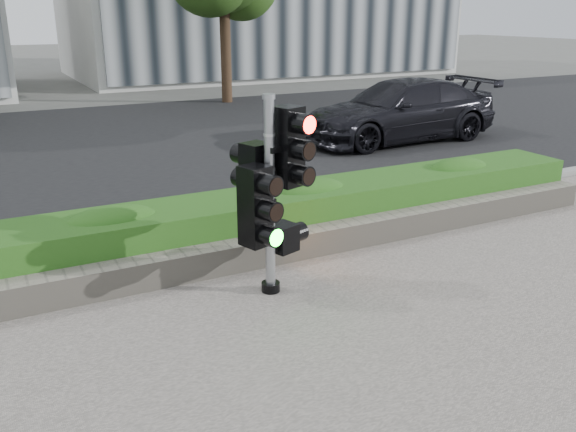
{
  "coord_description": "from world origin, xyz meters",
  "views": [
    {
      "loc": [
        -2.51,
        -4.5,
        3.03
      ],
      "look_at": [
        0.15,
        0.6,
        1.09
      ],
      "focal_mm": 38.0,
      "sensor_mm": 36.0,
      "label": 1
    }
  ],
  "objects": [
    {
      "name": "curb",
      "position": [
        0.0,
        3.15,
        0.06
      ],
      "size": [
        60.0,
        0.25,
        0.12
      ],
      "primitive_type": "cube",
      "color": "gray",
      "rests_on": "ground"
    },
    {
      "name": "car_dark",
      "position": [
        6.7,
        7.35,
        0.75
      ],
      "size": [
        5.06,
        2.13,
        1.46
      ],
      "primitive_type": "imported",
      "rotation": [
        0.0,
        0.0,
        -1.55
      ],
      "color": "black",
      "rests_on": "road"
    },
    {
      "name": "road",
      "position": [
        0.0,
        10.0,
        0.01
      ],
      "size": [
        60.0,
        13.0,
        0.02
      ],
      "primitive_type": "cube",
      "color": "black",
      "rests_on": "ground"
    },
    {
      "name": "ground",
      "position": [
        0.0,
        0.0,
        0.0
      ],
      "size": [
        120.0,
        120.0,
        0.0
      ],
      "primitive_type": "plane",
      "color": "#51514C",
      "rests_on": "ground"
    },
    {
      "name": "traffic_signal",
      "position": [
        0.22,
        1.17,
        1.25
      ],
      "size": [
        0.8,
        0.69,
        2.2
      ],
      "rotation": [
        0.0,
        0.0,
        0.32
      ],
      "color": "black",
      "rests_on": "sidewalk"
    },
    {
      "name": "hedge",
      "position": [
        0.0,
        2.55,
        0.37
      ],
      "size": [
        12.0,
        1.0,
        0.68
      ],
      "primitive_type": "cube",
      "color": "#46972E",
      "rests_on": "sidewalk"
    },
    {
      "name": "stone_wall",
      "position": [
        0.0,
        1.9,
        0.2
      ],
      "size": [
        12.0,
        0.32,
        0.34
      ],
      "primitive_type": "cube",
      "color": "gray",
      "rests_on": "sidewalk"
    }
  ]
}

